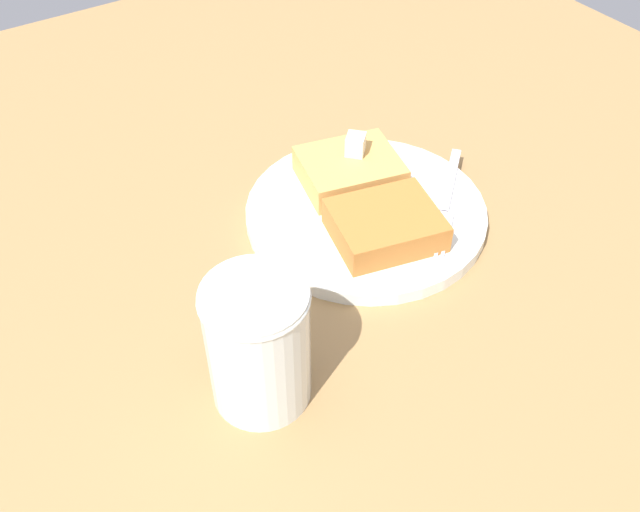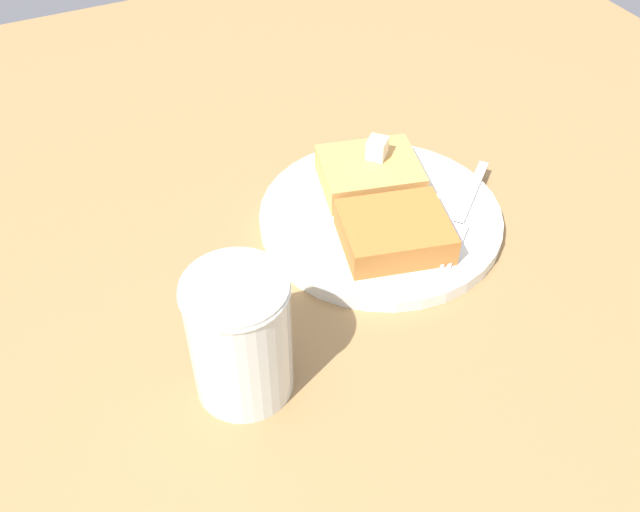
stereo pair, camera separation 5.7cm
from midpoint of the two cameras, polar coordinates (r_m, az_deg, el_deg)
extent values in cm
cube|color=olive|center=(64.94, -2.54, -0.29)|extent=(117.96, 117.96, 1.84)
cylinder|color=silver|center=(67.15, 1.25, 3.36)|extent=(22.59, 22.59, 1.30)
torus|color=#363034|center=(66.99, 1.25, 3.52)|extent=(22.59, 22.59, 0.80)
cube|color=#D69C4E|center=(68.98, 0.01, 6.78)|extent=(9.66, 10.74, 2.69)
cube|color=#B16B2E|center=(62.89, 2.66, 2.36)|extent=(9.66, 10.74, 2.69)
cube|color=#F3E8C7|center=(68.41, 0.44, 8.82)|extent=(2.59, 2.60, 1.93)
cube|color=silver|center=(70.43, 8.03, 6.00)|extent=(7.30, 8.08, 0.36)
cube|color=silver|center=(65.50, 7.14, 2.67)|extent=(3.50, 3.55, 0.36)
cube|color=silver|center=(63.22, 7.42, 0.81)|extent=(2.36, 2.61, 0.36)
cube|color=silver|center=(63.25, 6.93, 0.90)|extent=(2.36, 2.61, 0.36)
cube|color=silver|center=(63.29, 6.44, 0.98)|extent=(2.36, 2.61, 0.36)
cube|color=silver|center=(63.34, 5.95, 1.07)|extent=(2.36, 2.61, 0.36)
cylinder|color=#542A0C|center=(51.58, -8.09, -8.17)|extent=(6.75, 6.75, 8.03)
cylinder|color=silver|center=(50.54, -8.24, -7.25)|extent=(7.34, 7.34, 10.68)
torus|color=silver|center=(46.86, -8.83, -3.50)|extent=(7.55, 7.55, 0.50)
camera|label=1|loc=(0.03, -92.87, -2.77)|focal=40.00mm
camera|label=2|loc=(0.03, 87.13, 2.77)|focal=40.00mm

